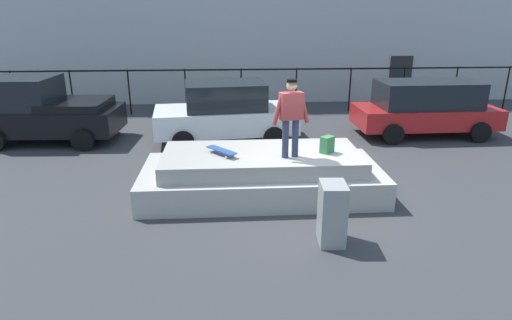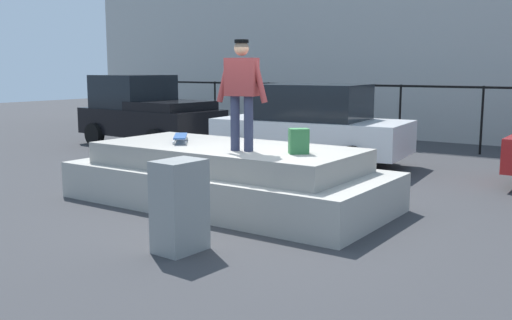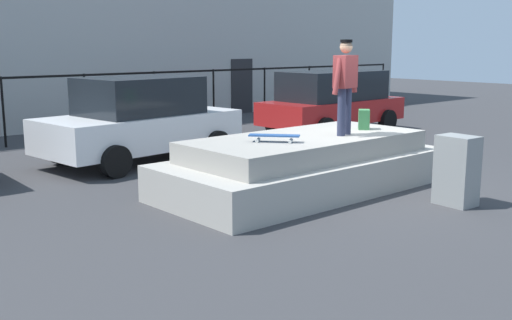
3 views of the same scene
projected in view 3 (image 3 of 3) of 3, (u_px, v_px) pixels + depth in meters
ground_plane at (358, 186)px, 11.08m from camera, size 60.00×60.00×0.00m
concrete_ledge at (305, 165)px, 10.72m from camera, size 5.30×2.42×0.96m
skateboarder at (345, 80)px, 10.54m from camera, size 0.82×0.34×1.65m
skateboard at (274, 136)px, 9.93m from camera, size 0.68×0.77×0.12m
backpack at (364, 119)px, 11.42m from camera, size 0.34×0.33×0.37m
car_white_sedan_mid at (140, 120)px, 13.21m from camera, size 4.51×2.53×1.84m
car_red_hatchback_far at (333, 100)px, 17.58m from camera, size 4.51×2.16×1.77m
utility_box at (457, 171)px, 9.68m from camera, size 0.48×0.63×1.12m
fence_row at (121, 91)px, 17.12m from camera, size 24.06×0.06×1.76m
warehouse_building at (42, 23)px, 20.59m from camera, size 30.96×6.88×6.44m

